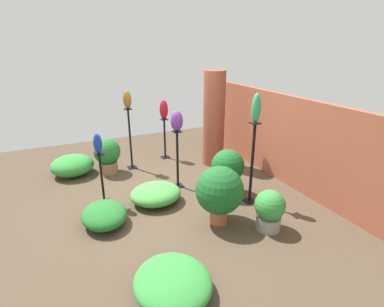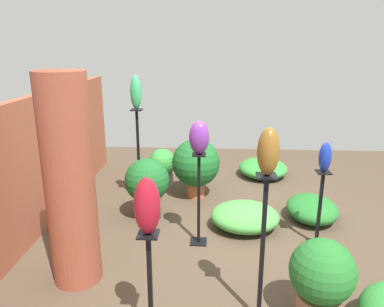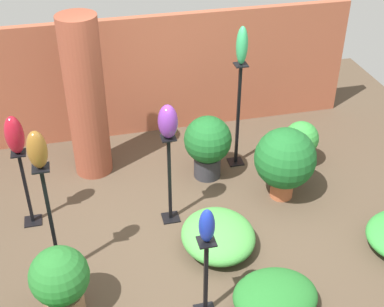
% 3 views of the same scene
% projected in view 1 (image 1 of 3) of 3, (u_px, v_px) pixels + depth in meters
% --- Properties ---
extents(ground_plane, '(8.00, 8.00, 0.00)m').
position_uv_depth(ground_plane, '(171.00, 195.00, 5.61)').
color(ground_plane, '#4C3D2D').
extents(brick_wall_back, '(5.60, 0.12, 1.75)m').
position_uv_depth(brick_wall_back, '(274.00, 135.00, 6.22)').
color(brick_wall_back, '#9E5138').
rests_on(brick_wall_back, ground).
extents(brick_pillar, '(0.48, 0.48, 2.13)m').
position_uv_depth(brick_pillar, '(214.00, 119.00, 6.73)').
color(brick_pillar, brown).
rests_on(brick_pillar, ground).
extents(pedestal_violet, '(0.20, 0.20, 1.14)m').
position_uv_depth(pedestal_violet, '(178.00, 162.00, 5.76)').
color(pedestal_violet, black).
rests_on(pedestal_violet, ground).
extents(pedestal_ruby, '(0.20, 0.20, 0.98)m').
position_uv_depth(pedestal_ruby, '(165.00, 141.00, 7.26)').
color(pedestal_ruby, black).
rests_on(pedestal_ruby, ground).
extents(pedestal_jade, '(0.20, 0.20, 1.46)m').
position_uv_depth(pedestal_jade, '(252.00, 167.00, 5.15)').
color(pedestal_jade, black).
rests_on(pedestal_jade, ground).
extents(pedestal_bronze, '(0.20, 0.20, 1.36)m').
position_uv_depth(pedestal_bronze, '(130.00, 142.00, 6.59)').
color(pedestal_bronze, black).
rests_on(pedestal_bronze, ground).
extents(pedestal_cobalt, '(0.20, 0.20, 0.94)m').
position_uv_depth(pedestal_cobalt, '(102.00, 181.00, 5.19)').
color(pedestal_cobalt, black).
rests_on(pedestal_cobalt, ground).
extents(art_vase_violet, '(0.21, 0.23, 0.39)m').
position_uv_depth(art_vase_violet, '(177.00, 121.00, 5.48)').
color(art_vase_violet, '#6B2D8C').
rests_on(art_vase_violet, pedestal_violet).
extents(art_vase_ruby, '(0.20, 0.20, 0.45)m').
position_uv_depth(art_vase_ruby, '(164.00, 110.00, 7.00)').
color(art_vase_ruby, maroon).
rests_on(art_vase_ruby, pedestal_ruby).
extents(art_vase_jade, '(0.14, 0.16, 0.48)m').
position_uv_depth(art_vase_jade, '(256.00, 108.00, 4.79)').
color(art_vase_jade, '#2D9356').
rests_on(art_vase_jade, pedestal_jade).
extents(art_vase_bronze, '(0.18, 0.17, 0.39)m').
position_uv_depth(art_vase_bronze, '(127.00, 100.00, 6.27)').
color(art_vase_bronze, brown).
rests_on(art_vase_bronze, pedestal_bronze).
extents(art_vase_cobalt, '(0.14, 0.14, 0.35)m').
position_uv_depth(art_vase_cobalt, '(98.00, 144.00, 4.95)').
color(art_vase_cobalt, '#192D9E').
rests_on(art_vase_cobalt, pedestal_cobalt).
extents(potted_plant_mid_right, '(0.61, 0.61, 0.86)m').
position_uv_depth(potted_plant_mid_right, '(228.00, 169.00, 5.51)').
color(potted_plant_mid_right, '#2D2D33').
rests_on(potted_plant_mid_right, ground).
extents(potted_plant_near_pillar, '(0.56, 0.56, 0.77)m').
position_uv_depth(potted_plant_near_pillar, '(107.00, 154.00, 6.43)').
color(potted_plant_near_pillar, '#936B4C').
rests_on(potted_plant_near_pillar, ground).
extents(potted_plant_back_center, '(0.75, 0.75, 0.94)m').
position_uv_depth(potted_plant_back_center, '(219.00, 191.00, 4.58)').
color(potted_plant_back_center, '#B25B38').
rests_on(potted_plant_back_center, ground).
extents(potted_plant_front_right, '(0.46, 0.46, 0.64)m').
position_uv_depth(potted_plant_front_right, '(270.00, 209.00, 4.48)').
color(potted_plant_front_right, gray).
rests_on(potted_plant_front_right, ground).
extents(foliage_bed_east, '(0.86, 0.89, 0.43)m').
position_uv_depth(foliage_bed_east, '(72.00, 165.00, 6.40)').
color(foliage_bed_east, '#338C38').
rests_on(foliage_bed_east, ground).
extents(foliage_bed_west, '(0.97, 0.88, 0.30)m').
position_uv_depth(foliage_bed_west, '(173.00, 282.00, 3.37)').
color(foliage_bed_west, '#338C38').
rests_on(foliage_bed_west, ground).
extents(foliage_bed_center, '(0.84, 0.69, 0.32)m').
position_uv_depth(foliage_bed_center, '(104.00, 215.00, 4.67)').
color(foliage_bed_center, '#236B28').
rests_on(foliage_bed_center, ground).
extents(foliage_bed_rear, '(0.81, 0.90, 0.33)m').
position_uv_depth(foliage_bed_rear, '(156.00, 194.00, 5.30)').
color(foliage_bed_rear, '#479942').
rests_on(foliage_bed_rear, ground).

